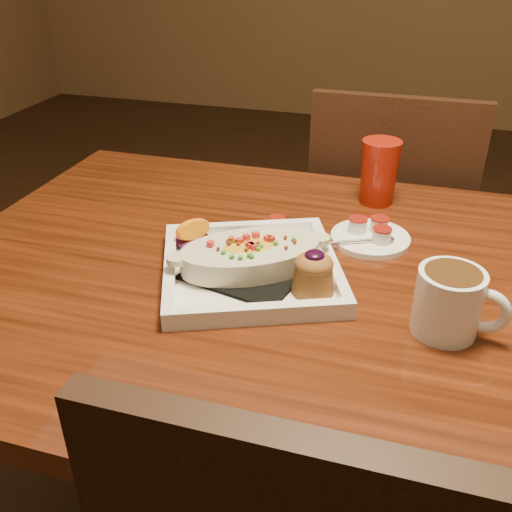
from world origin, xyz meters
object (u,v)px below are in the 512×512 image
(coffee_mug, at_px, (451,300))
(saucer, at_px, (370,235))
(chair_far, at_px, (385,239))
(red_tumbler, at_px, (379,172))
(plate, at_px, (255,262))
(table, at_px, (360,331))

(coffee_mug, distance_m, saucer, 0.28)
(chair_far, relative_size, coffee_mug, 7.06)
(saucer, bearing_deg, red_tumbler, 92.80)
(chair_far, height_order, plate, chair_far)
(plate, distance_m, coffee_mug, 0.31)
(table, xyz_separation_m, coffee_mug, (0.13, -0.09, 0.15))
(plate, distance_m, red_tumbler, 0.39)
(table, relative_size, chair_far, 1.61)
(plate, bearing_deg, chair_far, 52.24)
(red_tumbler, bearing_deg, saucer, -87.20)
(red_tumbler, bearing_deg, coffee_mug, -71.02)
(plate, height_order, saucer, plate)
(saucer, bearing_deg, plate, -133.24)
(plate, height_order, red_tumbler, red_tumbler)
(table, distance_m, plate, 0.22)
(saucer, distance_m, red_tumbler, 0.19)
(table, distance_m, chair_far, 0.65)
(saucer, bearing_deg, coffee_mug, -60.81)
(coffee_mug, bearing_deg, chair_far, 107.97)
(plate, distance_m, saucer, 0.25)
(table, xyz_separation_m, saucer, (-0.01, 0.15, 0.11))
(coffee_mug, xyz_separation_m, red_tumbler, (-0.15, 0.42, 0.01))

